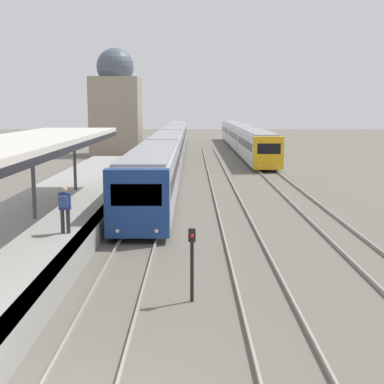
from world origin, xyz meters
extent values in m
cube|color=beige|center=(-4.16, 12.44, 4.05)|extent=(4.00, 18.87, 0.20)
cube|color=black|center=(-2.20, 12.44, 3.83)|extent=(0.08, 18.87, 0.24)
cylinder|color=#47474C|center=(-4.16, 12.44, 2.42)|extent=(0.16, 0.16, 3.06)
cylinder|color=#47474C|center=(-4.16, 19.99, 2.42)|extent=(0.16, 0.16, 3.06)
cylinder|color=#2D2D33|center=(-2.44, 9.95, 1.31)|extent=(0.14, 0.14, 0.85)
cylinder|color=#2D2D33|center=(-2.24, 9.95, 1.31)|extent=(0.14, 0.14, 0.85)
cube|color=navy|center=(-2.34, 9.95, 2.04)|extent=(0.40, 0.22, 0.60)
sphere|color=tan|center=(-2.34, 9.95, 2.44)|extent=(0.22, 0.22, 0.22)
cube|color=#334C8E|center=(-2.34, 9.75, 2.06)|extent=(0.30, 0.18, 0.40)
cube|color=navy|center=(0.00, 11.96, 1.61)|extent=(2.52, 0.70, 2.67)
cube|color=black|center=(0.00, 11.63, 1.98)|extent=(1.96, 0.04, 0.86)
sphere|color=#EFEACC|center=(-0.76, 11.62, 0.57)|extent=(0.16, 0.16, 0.16)
sphere|color=#EFEACC|center=(0.76, 11.62, 0.57)|extent=(0.16, 0.16, 0.16)
cube|color=#A8ADB7|center=(0.00, 20.35, 1.61)|extent=(2.52, 16.09, 2.67)
cube|color=gray|center=(0.00, 20.35, 3.00)|extent=(2.22, 15.77, 0.12)
cube|color=black|center=(0.00, 20.35, 1.90)|extent=(2.54, 14.80, 0.70)
cylinder|color=black|center=(-1.07, 15.12, 0.35)|extent=(0.12, 0.70, 0.70)
cylinder|color=black|center=(1.07, 15.12, 0.35)|extent=(0.12, 0.70, 0.70)
cylinder|color=black|center=(-1.07, 25.58, 0.35)|extent=(0.12, 0.70, 0.70)
cylinder|color=black|center=(1.07, 25.58, 0.35)|extent=(0.12, 0.70, 0.70)
cube|color=#A8ADB7|center=(0.00, 36.79, 1.61)|extent=(2.52, 16.09, 2.67)
cube|color=gray|center=(0.00, 36.79, 3.00)|extent=(2.22, 15.77, 0.12)
cube|color=black|center=(0.00, 36.79, 1.90)|extent=(2.54, 14.80, 0.70)
cylinder|color=black|center=(-1.07, 31.56, 0.35)|extent=(0.12, 0.70, 0.70)
cylinder|color=black|center=(1.07, 31.56, 0.35)|extent=(0.12, 0.70, 0.70)
cylinder|color=black|center=(-1.07, 42.02, 0.35)|extent=(0.12, 0.70, 0.70)
cylinder|color=black|center=(1.07, 42.02, 0.35)|extent=(0.12, 0.70, 0.70)
cube|color=#A8ADB7|center=(0.00, 53.23, 1.61)|extent=(2.52, 16.09, 2.67)
cube|color=gray|center=(0.00, 53.23, 3.00)|extent=(2.22, 15.77, 0.12)
cube|color=black|center=(0.00, 53.23, 1.90)|extent=(2.54, 14.80, 0.70)
cylinder|color=black|center=(-1.07, 48.00, 0.35)|extent=(0.12, 0.70, 0.70)
cylinder|color=black|center=(1.07, 48.00, 0.35)|extent=(0.12, 0.70, 0.70)
cylinder|color=black|center=(-1.07, 58.46, 0.35)|extent=(0.12, 0.70, 0.70)
cylinder|color=black|center=(1.07, 58.46, 0.35)|extent=(0.12, 0.70, 0.70)
cube|color=#A8ADB7|center=(0.00, 69.67, 1.61)|extent=(2.52, 16.09, 2.67)
cube|color=gray|center=(0.00, 69.67, 3.00)|extent=(2.22, 15.77, 0.12)
cube|color=black|center=(0.00, 69.67, 1.90)|extent=(2.54, 14.80, 0.70)
cylinder|color=black|center=(-1.07, 64.44, 0.35)|extent=(0.12, 0.70, 0.70)
cylinder|color=black|center=(1.07, 64.44, 0.35)|extent=(0.12, 0.70, 0.70)
cylinder|color=black|center=(-1.07, 74.90, 0.35)|extent=(0.12, 0.70, 0.70)
cylinder|color=black|center=(1.07, 74.90, 0.35)|extent=(0.12, 0.70, 0.70)
cube|color=gold|center=(8.33, 34.75, 1.61)|extent=(2.42, 0.70, 2.67)
cube|color=black|center=(8.33, 34.42, 1.98)|extent=(1.89, 0.04, 0.86)
sphere|color=#EFEACC|center=(7.60, 34.41, 0.57)|extent=(0.16, 0.16, 0.16)
sphere|color=#EFEACC|center=(9.06, 34.41, 0.57)|extent=(0.16, 0.16, 0.16)
cube|color=silver|center=(8.33, 42.54, 1.61)|extent=(2.42, 14.88, 2.67)
cube|color=gray|center=(8.33, 42.54, 3.00)|extent=(2.13, 14.58, 0.12)
cube|color=black|center=(8.33, 42.54, 1.90)|extent=(2.44, 13.69, 0.70)
cylinder|color=black|center=(7.30, 37.70, 0.35)|extent=(0.12, 0.70, 0.70)
cylinder|color=black|center=(9.36, 37.70, 0.35)|extent=(0.12, 0.70, 0.70)
cylinder|color=black|center=(7.30, 47.37, 0.35)|extent=(0.12, 0.70, 0.70)
cylinder|color=black|center=(9.36, 47.37, 0.35)|extent=(0.12, 0.70, 0.70)
cube|color=silver|center=(8.33, 57.77, 1.61)|extent=(2.42, 14.88, 2.67)
cube|color=gray|center=(8.33, 57.77, 3.00)|extent=(2.13, 14.58, 0.12)
cube|color=black|center=(8.33, 57.77, 1.90)|extent=(2.44, 13.69, 0.70)
cylinder|color=black|center=(7.30, 52.93, 0.35)|extent=(0.12, 0.70, 0.70)
cylinder|color=black|center=(9.36, 52.93, 0.35)|extent=(0.12, 0.70, 0.70)
cylinder|color=black|center=(7.30, 62.61, 0.35)|extent=(0.12, 0.70, 0.70)
cylinder|color=black|center=(9.36, 62.61, 0.35)|extent=(0.12, 0.70, 0.70)
cube|color=silver|center=(8.33, 73.00, 1.61)|extent=(2.42, 14.88, 2.67)
cube|color=gray|center=(8.33, 73.00, 3.00)|extent=(2.13, 14.58, 0.12)
cube|color=black|center=(8.33, 73.00, 1.90)|extent=(2.44, 13.69, 0.70)
cylinder|color=black|center=(7.30, 68.16, 0.35)|extent=(0.12, 0.70, 0.70)
cylinder|color=black|center=(9.36, 68.16, 0.35)|extent=(0.12, 0.70, 0.70)
cylinder|color=black|center=(7.30, 77.84, 0.35)|extent=(0.12, 0.70, 0.70)
cylinder|color=black|center=(9.36, 77.84, 0.35)|extent=(0.12, 0.70, 0.70)
cylinder|color=black|center=(2.13, 5.58, 0.85)|extent=(0.10, 0.10, 1.70)
cube|color=black|center=(2.13, 5.58, 1.88)|extent=(0.20, 0.14, 0.36)
sphere|color=red|center=(2.13, 5.49, 1.88)|extent=(0.11, 0.11, 0.11)
cube|color=gray|center=(-6.28, 51.31, 4.26)|extent=(5.29, 5.29, 8.51)
sphere|color=#4C5666|center=(-6.28, 51.31, 9.63)|extent=(4.07, 4.07, 4.07)
camera|label=1|loc=(2.13, -8.52, 5.31)|focal=50.00mm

